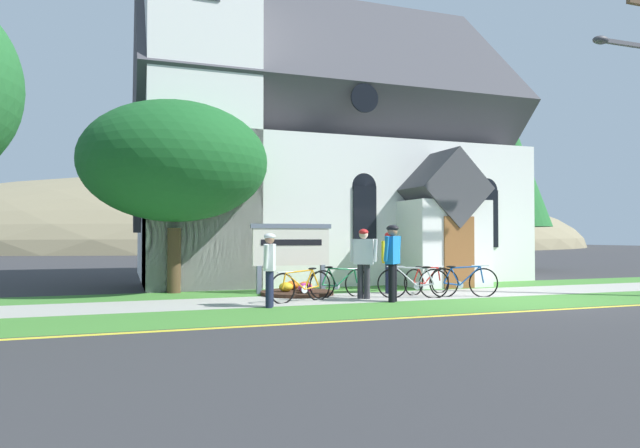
% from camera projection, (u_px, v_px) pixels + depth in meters
% --- Properties ---
extents(ground, '(140.00, 140.00, 0.00)m').
position_uv_depth(ground, '(433.00, 286.00, 16.96)').
color(ground, '#333335').
extents(sidewalk_slab, '(32.00, 2.08, 0.01)m').
position_uv_depth(sidewalk_slab, '(411.00, 296.00, 14.26)').
color(sidewalk_slab, '#A8A59E').
rests_on(sidewalk_slab, ground).
extents(grass_verge, '(32.00, 2.22, 0.01)m').
position_uv_depth(grass_verge, '(459.00, 305.00, 12.24)').
color(grass_verge, '#427F33').
rests_on(grass_verge, ground).
extents(church_lawn, '(24.00, 1.88, 0.01)m').
position_uv_depth(church_lawn, '(378.00, 289.00, 16.13)').
color(church_lawn, '#427F33').
rests_on(church_lawn, ground).
extents(curb_paint_stripe, '(28.00, 0.16, 0.01)m').
position_uv_depth(curb_paint_stripe, '(495.00, 313.00, 11.05)').
color(curb_paint_stripe, yellow).
rests_on(curb_paint_stripe, ground).
extents(church_building, '(13.25, 10.83, 12.56)m').
position_uv_depth(church_building, '(307.00, 156.00, 20.86)').
color(church_building, white).
rests_on(church_building, ground).
extents(church_sign, '(2.20, 0.26, 1.85)m').
position_uv_depth(church_sign, '(291.00, 247.00, 14.97)').
color(church_sign, slate).
rests_on(church_sign, ground).
extents(flower_bed, '(1.89, 1.89, 0.34)m').
position_uv_depth(flower_bed, '(297.00, 291.00, 14.46)').
color(flower_bed, '#382319').
rests_on(flower_bed, ground).
extents(bicycle_green, '(1.67, 0.62, 0.80)m').
position_uv_depth(bicycle_green, '(301.00, 286.00, 12.92)').
color(bicycle_green, black).
rests_on(bicycle_green, ground).
extents(bicycle_white, '(1.63, 0.71, 0.81)m').
position_uv_depth(bicycle_white, '(413.00, 283.00, 13.72)').
color(bicycle_white, black).
rests_on(bicycle_white, ground).
extents(bicycle_yellow, '(1.67, 0.56, 0.82)m').
position_uv_depth(bicycle_yellow, '(463.00, 282.00, 13.94)').
color(bicycle_yellow, black).
rests_on(bicycle_yellow, ground).
extents(bicycle_red, '(1.70, 0.33, 0.80)m').
position_uv_depth(bicycle_red, '(340.00, 283.00, 13.83)').
color(bicycle_red, black).
rests_on(bicycle_red, ground).
extents(bicycle_silver, '(1.64, 0.55, 0.77)m').
position_uv_depth(bicycle_silver, '(427.00, 280.00, 14.64)').
color(bicycle_silver, black).
rests_on(bicycle_silver, ground).
extents(cyclist_in_red_jersey, '(0.58, 0.53, 1.78)m').
position_uv_depth(cyclist_in_red_jersey, '(393.00, 256.00, 12.91)').
color(cyclist_in_red_jersey, black).
rests_on(cyclist_in_red_jersey, ground).
extents(cyclist_in_green_jersey, '(0.59, 0.43, 1.63)m').
position_uv_depth(cyclist_in_green_jersey, '(390.00, 258.00, 14.83)').
color(cyclist_in_green_jersey, '#191E38').
rests_on(cyclist_in_green_jersey, ground).
extents(cyclist_in_yellow_jersey, '(0.53, 0.51, 1.70)m').
position_uv_depth(cyclist_in_yellow_jersey, '(364.00, 258.00, 13.53)').
color(cyclist_in_yellow_jersey, '#2D2D33').
rests_on(cyclist_in_yellow_jersey, ground).
extents(cyclist_in_blue_jersey, '(0.37, 0.70, 1.58)m').
position_uv_depth(cyclist_in_blue_jersey, '(270.00, 265.00, 11.94)').
color(cyclist_in_blue_jersey, '#191E38').
rests_on(cyclist_in_blue_jersey, ground).
extents(roadside_conifer, '(3.77, 3.77, 7.39)m').
position_uv_depth(roadside_conifer, '(508.00, 167.00, 25.42)').
color(roadside_conifer, '#3D2D1E').
rests_on(roadside_conifer, ground).
extents(yard_deciduous_tree, '(4.98, 4.98, 5.12)m').
position_uv_depth(yard_deciduous_tree, '(175.00, 163.00, 15.04)').
color(yard_deciduous_tree, '#4C3823').
rests_on(yard_deciduous_tree, ground).
extents(distant_hill, '(97.06, 54.04, 18.12)m').
position_uv_depth(distant_hill, '(255.00, 248.00, 73.10)').
color(distant_hill, '#847A5B').
rests_on(distant_hill, ground).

